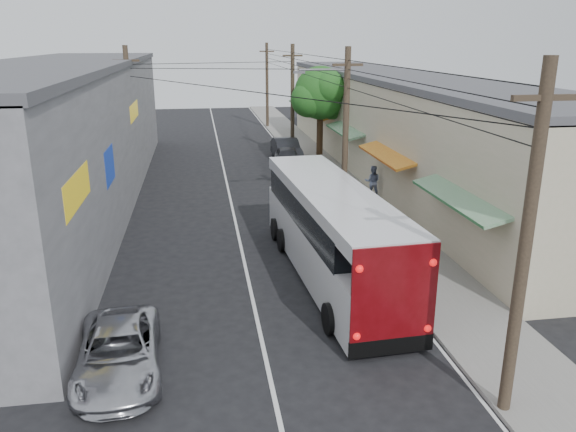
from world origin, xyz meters
The scene contains 13 objects.
ground centered at (0.00, 0.00, 0.00)m, with size 120.00×120.00×0.00m, color black.
sidewalk centered at (6.50, 20.00, 0.06)m, with size 3.00×80.00×0.12m, color slate.
building_right centered at (10.99, 22.00, 3.15)m, with size 7.09×40.00×6.25m.
building_left centered at (-8.50, 18.00, 3.65)m, with size 7.20×36.00×7.25m.
utility_poles centered at (3.13, 20.33, 4.13)m, with size 11.80×45.28×8.00m.
street_tree centered at (6.87, 26.02, 4.67)m, with size 4.40×4.00×6.60m.
coach_bus centered at (2.99, 6.36, 1.73)m, with size 3.20×11.72×3.34m.
jeepney centered at (-3.80, 1.00, 0.63)m, with size 2.08×4.52×1.26m, color silver.
parked_suv centered at (4.60, 13.00, 0.83)m, with size 2.32×5.71×1.66m, color gray.
parked_car_mid centered at (4.28, 24.33, 0.70)m, with size 1.66×4.13×1.41m, color #25252A.
parked_car_far centered at (4.60, 27.00, 0.77)m, with size 1.63×4.68×1.54m, color black.
pedestrian_near centered at (5.40, 12.26, 0.94)m, with size 0.60×0.39×1.65m, color pink.
pedestrian_far centered at (7.60, 16.09, 0.98)m, with size 0.84×0.65×1.72m, color #7B8AB3.
Camera 1 is at (-1.49, -12.18, 8.28)m, focal length 35.00 mm.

